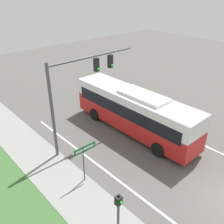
{
  "coord_description": "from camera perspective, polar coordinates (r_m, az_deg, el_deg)",
  "views": [
    {
      "loc": [
        -11.59,
        -2.96,
        10.66
      ],
      "look_at": [
        -0.13,
        9.69,
        1.77
      ],
      "focal_mm": 40.0,
      "sensor_mm": 36.0,
      "label": 1
    }
  ],
  "objects": [
    {
      "name": "signal_gantry",
      "position": [
        16.56,
        -7.69,
        6.34
      ],
      "size": [
        6.96,
        0.41,
        6.6
      ],
      "color": "#4C4C51",
      "rests_on": "ground_plane"
    },
    {
      "name": "pedestrian_signal",
      "position": [
        11.74,
        1.47,
        -21.51
      ],
      "size": [
        0.28,
        0.34,
        2.6
      ],
      "color": "#4C4C51",
      "rests_on": "ground_plane"
    },
    {
      "name": "street_sign",
      "position": [
        14.58,
        -6.35,
        -9.99
      ],
      "size": [
        1.47,
        0.08,
        2.56
      ],
      "color": "#4C4C51",
      "rests_on": "ground_plane"
    },
    {
      "name": "bus",
      "position": [
        19.42,
        5.03,
        0.54
      ],
      "size": [
        2.6,
        11.13,
        3.46
      ],
      "color": "red",
      "rests_on": "ground_plane"
    }
  ]
}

